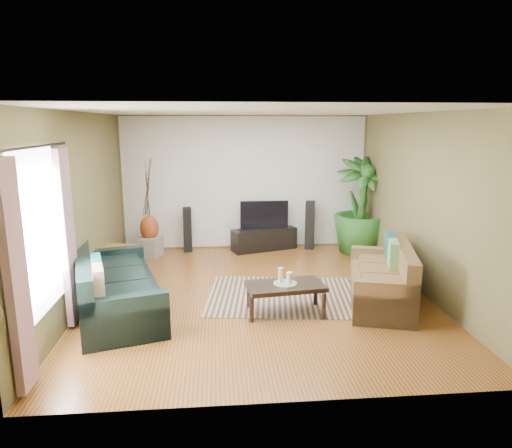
{
  "coord_description": "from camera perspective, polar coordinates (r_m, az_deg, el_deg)",
  "views": [
    {
      "loc": [
        -0.59,
        -6.49,
        2.53
      ],
      "look_at": [
        0.0,
        0.2,
        1.05
      ],
      "focal_mm": 32.0,
      "sensor_mm": 36.0,
      "label": 1
    }
  ],
  "objects": [
    {
      "name": "curtain_far",
      "position": [
        6.09,
        -22.49,
        -1.64
      ],
      "size": [
        0.08,
        0.35,
        2.2
      ],
      "primitive_type": "cube",
      "color": "gray",
      "rests_on": "ground"
    },
    {
      "name": "wall_front",
      "position": [
        3.97,
        3.79,
        -4.92
      ],
      "size": [
        5.0,
        0.0,
        5.0
      ],
      "primitive_type": "plane",
      "rotation": [
        -1.57,
        0.0,
        0.0
      ],
      "color": "brown",
      "rests_on": "ground"
    },
    {
      "name": "curtain_near",
      "position": [
        4.73,
        -27.79,
        -6.01
      ],
      "size": [
        0.08,
        0.35,
        2.2
      ],
      "primitive_type": "cube",
      "color": "gray",
      "rests_on": "ground"
    },
    {
      "name": "tv_stand",
      "position": [
        9.33,
        1.02,
        -1.9
      ],
      "size": [
        1.38,
        0.8,
        0.44
      ],
      "primitive_type": "cube",
      "rotation": [
        0.0,
        0.0,
        0.33
      ],
      "color": "black",
      "rests_on": "floor"
    },
    {
      "name": "area_rug",
      "position": [
        6.94,
        3.91,
        -8.94
      ],
      "size": [
        2.55,
        1.95,
        0.01
      ],
      "primitive_type": "cube",
      "rotation": [
        0.0,
        0.0,
        -0.12
      ],
      "color": "tan",
      "rests_on": "floor"
    },
    {
      "name": "vase",
      "position": [
        9.02,
        -13.18,
        -0.5
      ],
      "size": [
        0.35,
        0.35,
        0.49
      ],
      "primitive_type": "ellipsoid",
      "color": "brown",
      "rests_on": "pedestal"
    },
    {
      "name": "wall_left",
      "position": [
        6.86,
        -21.12,
        1.69
      ],
      "size": [
        0.0,
        5.5,
        5.5
      ],
      "primitive_type": "plane",
      "rotation": [
        1.57,
        0.0,
        1.57
      ],
      "color": "brown",
      "rests_on": "ground"
    },
    {
      "name": "floor",
      "position": [
        6.99,
        0.15,
        -8.79
      ],
      "size": [
        5.5,
        5.5,
        0.0
      ],
      "primitive_type": "plane",
      "color": "brown",
      "rests_on": "ground"
    },
    {
      "name": "speaker_right",
      "position": [
        9.41,
        6.73,
        -0.14
      ],
      "size": [
        0.23,
        0.24,
        0.99
      ],
      "primitive_type": "cube",
      "rotation": [
        0.0,
        0.0,
        -0.3
      ],
      "color": "black",
      "rests_on": "floor"
    },
    {
      "name": "side_table",
      "position": [
        7.92,
        -16.98,
        -4.71
      ],
      "size": [
        0.63,
        0.63,
        0.54
      ],
      "primitive_type": "cube",
      "rotation": [
        0.0,
        0.0,
        -0.28
      ],
      "color": "olive",
      "rests_on": "floor"
    },
    {
      "name": "pedestal",
      "position": [
        9.11,
        -13.07,
        -2.77
      ],
      "size": [
        0.49,
        0.49,
        0.39
      ],
      "primitive_type": "cube",
      "rotation": [
        0.0,
        0.0,
        -0.33
      ],
      "color": "gray",
      "rests_on": "floor"
    },
    {
      "name": "television",
      "position": [
        9.22,
        1.03,
        1.16
      ],
      "size": [
        0.97,
        0.05,
        0.57
      ],
      "primitive_type": "cube",
      "color": "black",
      "rests_on": "tv_stand"
    },
    {
      "name": "curtain_rod",
      "position": [
        5.23,
        -25.95,
        8.67
      ],
      "size": [
        0.03,
        1.9,
        0.03
      ],
      "primitive_type": "cylinder",
      "rotation": [
        1.57,
        0.0,
        0.0
      ],
      "color": "black",
      "rests_on": "ground"
    },
    {
      "name": "candle_short",
      "position": [
        6.24,
        4.24,
        -6.58
      ],
      "size": [
        0.07,
        0.07,
        0.13
      ],
      "primitive_type": "cylinder",
      "color": "beige",
      "rests_on": "candle_tray"
    },
    {
      "name": "plant_pot",
      "position": [
        9.4,
        12.73,
        -2.64
      ],
      "size": [
        0.35,
        0.35,
        0.27
      ],
      "primitive_type": "cylinder",
      "color": "black",
      "rests_on": "floor"
    },
    {
      "name": "candle_tall",
      "position": [
        6.18,
        3.1,
        -6.39
      ],
      "size": [
        0.07,
        0.07,
        0.21
      ],
      "primitive_type": "cylinder",
      "color": "beige",
      "rests_on": "candle_tray"
    },
    {
      "name": "wall_right",
      "position": [
        7.28,
        20.15,
        2.34
      ],
      "size": [
        0.0,
        5.5,
        5.5
      ],
      "primitive_type": "plane",
      "rotation": [
        1.57,
        0.0,
        -1.57
      ],
      "color": "brown",
      "rests_on": "ground"
    },
    {
      "name": "sofa_right",
      "position": [
        6.79,
        15.33,
        -6.08
      ],
      "size": [
        1.25,
        1.93,
        0.85
      ],
      "primitive_type": "cube",
      "rotation": [
        0.0,
        0.0,
        -1.84
      ],
      "color": "brown",
      "rests_on": "floor"
    },
    {
      "name": "coffee_table",
      "position": [
        6.27,
        3.65,
        -9.3
      ],
      "size": [
        1.1,
        0.69,
        0.42
      ],
      "primitive_type": "cube",
      "rotation": [
        0.0,
        0.0,
        0.13
      ],
      "color": "black",
      "rests_on": "floor"
    },
    {
      "name": "window_pane",
      "position": [
        5.36,
        -25.54,
        -0.98
      ],
      "size": [
        0.0,
        1.8,
        1.8
      ],
      "primitive_type": "plane",
      "rotation": [
        1.57,
        0.0,
        1.57
      ],
      "color": "white",
      "rests_on": "ground"
    },
    {
      "name": "candle_tray",
      "position": [
        6.2,
        3.68,
        -7.42
      ],
      "size": [
        0.32,
        0.32,
        0.01
      ],
      "primitive_type": "cylinder",
      "color": "#959691",
      "rests_on": "coffee_table"
    },
    {
      "name": "sofa_left",
      "position": [
        6.58,
        -16.97,
        -6.8
      ],
      "size": [
        1.62,
        2.53,
        0.85
      ],
      "primitive_type": "cube",
      "rotation": [
        0.0,
        0.0,
        1.86
      ],
      "color": "black",
      "rests_on": "floor"
    },
    {
      "name": "potted_plant",
      "position": [
        9.23,
        12.97,
        2.24
      ],
      "size": [
        1.11,
        1.11,
        1.9
      ],
      "primitive_type": "imported",
      "rotation": [
        0.0,
        0.0,
        0.05
      ],
      "color": "#21541C",
      "rests_on": "floor"
    },
    {
      "name": "ceiling",
      "position": [
        6.52,
        0.16,
        13.92
      ],
      "size": [
        5.5,
        5.5,
        0.0
      ],
      "primitive_type": "plane",
      "rotation": [
        3.14,
        0.0,
        0.0
      ],
      "color": "white",
      "rests_on": "ground"
    },
    {
      "name": "speaker_left",
      "position": [
        9.24,
        -8.57,
        -0.71
      ],
      "size": [
        0.18,
        0.2,
        0.9
      ],
      "primitive_type": "cube",
      "rotation": [
        0.0,
        0.0,
        0.11
      ],
      "color": "black",
      "rests_on": "floor"
    },
    {
      "name": "backwall_panel",
      "position": [
        9.32,
        -1.39,
        5.16
      ],
      "size": [
        4.9,
        0.0,
        4.9
      ],
      "primitive_type": "plane",
      "rotation": [
        1.57,
        0.0,
        0.0
      ],
      "color": "white",
      "rests_on": "ground"
    },
    {
      "name": "candle_mid",
      "position": [
        6.14,
        4.12,
        -6.77
      ],
      "size": [
        0.07,
        0.07,
        0.16
      ],
      "primitive_type": "cylinder",
      "color": "white",
      "rests_on": "candle_tray"
    },
    {
      "name": "wall_back",
      "position": [
        9.33,
        -1.39,
        5.16
      ],
      "size": [
        5.0,
        0.0,
        5.0
      ],
      "primitive_type": "plane",
      "rotation": [
        1.57,
        0.0,
        0.0
      ],
      "color": "brown",
      "rests_on": "ground"
    }
  ]
}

